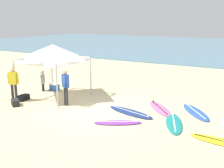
{
  "coord_description": "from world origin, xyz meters",
  "views": [
    {
      "loc": [
        6.54,
        -10.18,
        4.02
      ],
      "look_at": [
        0.18,
        0.93,
        1.0
      ],
      "focal_mm": 44.81,
      "sensor_mm": 36.0,
      "label": 1
    }
  ],
  "objects": [
    {
      "name": "sea",
      "position": [
        0.0,
        31.58,
        0.05
      ],
      "size": [
        80.0,
        36.0,
        0.1
      ],
      "primitive_type": "cube",
      "color": "#568499",
      "rests_on": "ground"
    },
    {
      "name": "surfboard_pink",
      "position": [
        2.42,
        1.37,
        0.04
      ],
      "size": [
        1.91,
        2.09,
        0.19
      ],
      "color": "pink",
      "rests_on": "ground"
    },
    {
      "name": "surfboard_teal",
      "position": [
        3.55,
        -0.08,
        0.04
      ],
      "size": [
        1.4,
        2.36,
        0.19
      ],
      "color": "#19847F",
      "rests_on": "ground"
    },
    {
      "name": "surfboard_yellow",
      "position": [
        5.45,
        -0.96,
        0.04
      ],
      "size": [
        2.19,
        0.83,
        0.19
      ],
      "color": "yellow",
      "rests_on": "ground"
    },
    {
      "name": "surfboard_blue",
      "position": [
        3.96,
        1.67,
        0.04
      ],
      "size": [
        1.92,
        2.26,
        0.19
      ],
      "color": "blue",
      "rests_on": "ground"
    },
    {
      "name": "gear_bag_by_pole",
      "position": [
        -4.03,
        -0.69,
        0.14
      ],
      "size": [
        0.34,
        0.61,
        0.28
      ],
      "primitive_type": "cube",
      "rotation": [
        0.0,
        0.0,
        1.6
      ],
      "color": "black",
      "rests_on": "ground"
    },
    {
      "name": "person_grey",
      "position": [
        -4.48,
        1.21,
        0.66
      ],
      "size": [
        0.42,
        0.41,
        1.2
      ],
      "color": "black",
      "rests_on": "ground"
    },
    {
      "name": "person_blue",
      "position": [
        -1.64,
        -0.25,
        0.99
      ],
      "size": [
        0.5,
        0.36,
        1.71
      ],
      "color": "#2D2D33",
      "rests_on": "ground"
    },
    {
      "name": "gear_bag_near_tent",
      "position": [
        -3.71,
        -1.48,
        0.14
      ],
      "size": [
        0.68,
        0.6,
        0.28
      ],
      "primitive_type": "cube",
      "rotation": [
        0.0,
        0.0,
        2.54
      ],
      "color": "#232328",
      "rests_on": "ground"
    },
    {
      "name": "canopy_tent",
      "position": [
        -3.0,
        0.5,
        2.39
      ],
      "size": [
        2.82,
        2.82,
        2.75
      ],
      "color": "#B7B7BC",
      "rests_on": "ground"
    },
    {
      "name": "person_yellow",
      "position": [
        -4.24,
        -1.05,
        0.99
      ],
      "size": [
        0.51,
        0.35,
        1.71
      ],
      "color": "#2D2D33",
      "rests_on": "ground"
    },
    {
      "name": "surfboard_purple",
      "position": [
        1.63,
        -1.12,
        0.04
      ],
      "size": [
        1.86,
        1.39,
        0.19
      ],
      "color": "purple",
      "rests_on": "ground"
    },
    {
      "name": "cooler_box",
      "position": [
        -4.0,
        1.61,
        0.2
      ],
      "size": [
        0.5,
        0.36,
        0.39
      ],
      "color": "#2D60B7",
      "rests_on": "ground"
    },
    {
      "name": "ground_plane",
      "position": [
        0.0,
        0.0,
        0.0
      ],
      "size": [
        80.0,
        80.0,
        0.0
      ],
      "primitive_type": "plane",
      "color": "beige"
    },
    {
      "name": "surfboard_navy",
      "position": [
        1.49,
        0.24,
        0.04
      ],
      "size": [
        2.49,
        1.28,
        0.19
      ],
      "color": "navy",
      "rests_on": "ground"
    }
  ]
}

